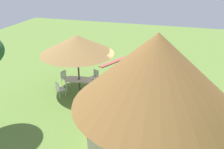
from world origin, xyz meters
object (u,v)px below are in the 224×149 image
patio_dining_table (79,80)px  patio_chair_east_end (59,88)px  shade_umbrella (77,44)px  patio_chair_near_hut (65,77)px  thatched_hut (154,94)px  zebra_by_umbrella (137,61)px  patio_chair_west_end (94,89)px  patio_chair_near_lawn (95,76)px  standing_watcher (151,69)px  zebra_nearest_camera (176,82)px  guest_beside_umbrella (108,84)px  striped_lounge_chair (123,85)px

patio_dining_table → patio_chair_east_end: 1.31m
shade_umbrella → patio_chair_near_hut: 2.71m
thatched_hut → zebra_by_umbrella: (2.03, -7.56, -1.76)m
patio_chair_west_end → patio_chair_near_lawn: bearing=45.2°
patio_chair_east_end → patio_chair_near_lawn: bearing=95.8°
patio_chair_east_end → standing_watcher: bearing=70.8°
patio_dining_table → zebra_nearest_camera: (-5.59, -0.68, 0.31)m
patio_chair_near_lawn → guest_beside_umbrella: 2.32m
zebra_by_umbrella → zebra_nearest_camera: bearing=-45.3°
thatched_hut → patio_chair_near_hut: (6.07, -4.65, -2.18)m
patio_chair_west_end → zebra_by_umbrella: size_ratio=0.43×
standing_watcher → striped_lounge_chair: 2.10m
patio_chair_near_hut → standing_watcher: bearing=128.8°
zebra_nearest_camera → zebra_by_umbrella: bearing=-95.6°
patio_chair_east_end → standing_watcher: size_ratio=0.51×
thatched_hut → patio_dining_table: (4.86, -4.16, -2.04)m
patio_chair_east_end → patio_chair_west_end: same height
shade_umbrella → patio_dining_table: 2.24m
thatched_hut → guest_beside_umbrella: 4.88m
thatched_hut → patio_chair_near_lawn: size_ratio=6.68×
shade_umbrella → patio_dining_table: bearing=0.0°
patio_chair_east_end → shade_umbrella: bearing=90.0°
patio_chair_east_end → patio_chair_west_end: bearing=50.6°
patio_chair_west_end → standing_watcher: 3.91m
patio_dining_table → patio_chair_near_lawn: bearing=-116.2°
patio_chair_near_hut → guest_beside_umbrella: (-3.22, 1.08, 0.46)m
patio_dining_table → zebra_by_umbrella: bearing=-129.8°
thatched_hut → standing_watcher: 6.52m
shade_umbrella → patio_chair_east_end: size_ratio=4.66×
patio_chair_near_hut → striped_lounge_chair: patio_chair_near_hut is taller
patio_chair_east_end → patio_chair_near_lawn: size_ratio=1.00×
standing_watcher → patio_chair_west_end: bearing=101.6°
shade_umbrella → striped_lounge_chair: 3.71m
striped_lounge_chair → zebra_nearest_camera: zebra_nearest_camera is taller
patio_dining_table → patio_chair_west_end: 1.31m
standing_watcher → thatched_hut: bearing=156.2°
patio_chair_near_hut → zebra_nearest_camera: size_ratio=0.47×
patio_chair_east_end → guest_beside_umbrella: 2.88m
shade_umbrella → thatched_hut: bearing=139.4°
zebra_by_umbrella → shade_umbrella: bearing=-130.5°
patio_dining_table → patio_chair_near_lawn: size_ratio=1.83×
patio_chair_east_end → patio_chair_near_hut: size_ratio=1.00×
shade_umbrella → patio_chair_west_end: bearing=153.4°
zebra_nearest_camera → patio_chair_west_end: bearing=-35.1°
thatched_hut → shade_umbrella: thatched_hut is taller
striped_lounge_chair → thatched_hut: bearing=177.2°
patio_chair_west_end → standing_watcher: (-2.81, -2.67, 0.53)m
patio_chair_near_lawn → zebra_nearest_camera: zebra_nearest_camera is taller
striped_lounge_chair → zebra_by_umbrella: zebra_by_umbrella is taller
patio_chair_east_end → guest_beside_umbrella: size_ratio=0.55×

